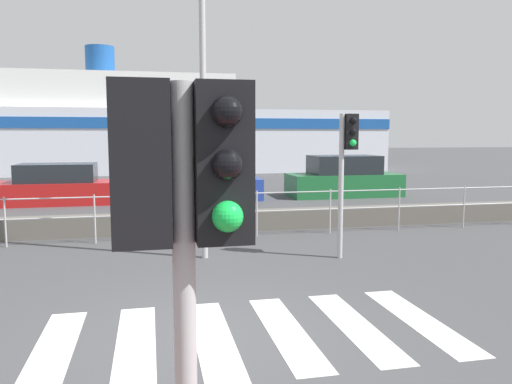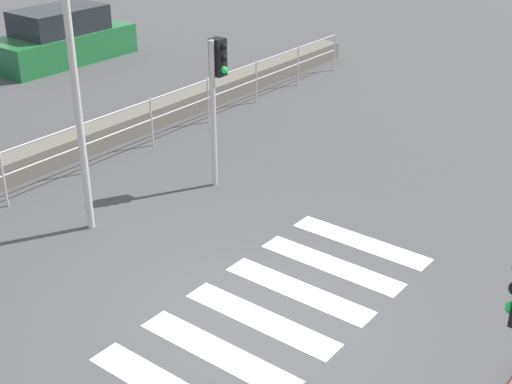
{
  "view_description": "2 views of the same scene",
  "coord_description": "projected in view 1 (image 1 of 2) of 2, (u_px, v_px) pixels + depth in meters",
  "views": [
    {
      "loc": [
        -0.62,
        -5.69,
        2.4
      ],
      "look_at": [
        1.03,
        2.0,
        1.5
      ],
      "focal_mm": 35.0,
      "sensor_mm": 36.0,
      "label": 1
    },
    {
      "loc": [
        -6.33,
        -4.87,
        5.86
      ],
      "look_at": [
        1.26,
        1.0,
        1.2
      ],
      "focal_mm": 50.0,
      "sensor_mm": 36.0,
      "label": 2
    }
  ],
  "objects": [
    {
      "name": "ground_plane",
      "position": [
        207.0,
        338.0,
        5.93
      ],
      "size": [
        160.0,
        160.0,
        0.0
      ],
      "primitive_type": "plane",
      "color": "#424244"
    },
    {
      "name": "crosswalk",
      "position": [
        250.0,
        334.0,
        6.04
      ],
      "size": [
        4.95,
        2.4,
        0.01
      ],
      "color": "silver",
      "rests_on": "ground_plane"
    },
    {
      "name": "seawall",
      "position": [
        177.0,
        223.0,
        12.3
      ],
      "size": [
        24.46,
        0.55,
        0.49
      ],
      "color": "#605B54",
      "rests_on": "ground_plane"
    },
    {
      "name": "harbor_fence",
      "position": [
        178.0,
        209.0,
        11.39
      ],
      "size": [
        22.06,
        0.04,
        1.09
      ],
      "color": "#B2B2B5",
      "rests_on": "ground_plane"
    },
    {
      "name": "traffic_light_near",
      "position": [
        183.0,
        219.0,
        2.13
      ],
      "size": [
        0.58,
        0.41,
        2.62
      ],
      "color": "#B2B2B5",
      "rests_on": "ground_plane"
    },
    {
      "name": "traffic_light_far",
      "position": [
        347.0,
        153.0,
        9.57
      ],
      "size": [
        0.34,
        0.32,
        2.8
      ],
      "color": "#B2B2B5",
      "rests_on": "ground_plane"
    },
    {
      "name": "streetlamp",
      "position": [
        203.0,
        47.0,
        9.22
      ],
      "size": [
        0.32,
        0.88,
        6.61
      ],
      "color": "#B2B2B5",
      "rests_on": "ground_plane"
    },
    {
      "name": "ferry_boat",
      "position": [
        147.0,
        131.0,
        32.69
      ],
      "size": [
        29.52,
        6.85,
        7.96
      ],
      "color": "silver",
      "rests_on": "ground_plane"
    },
    {
      "name": "parked_car_red",
      "position": [
        58.0,
        187.0,
        17.42
      ],
      "size": [
        4.28,
        1.76,
        1.41
      ],
      "color": "#B21919",
      "rests_on": "ground_plane"
    },
    {
      "name": "parked_car_blue",
      "position": [
        205.0,
        183.0,
        18.49
      ],
      "size": [
        4.07,
        1.72,
        1.43
      ],
      "color": "#233D9E",
      "rests_on": "ground_plane"
    },
    {
      "name": "parked_car_green",
      "position": [
        344.0,
        179.0,
        19.62
      ],
      "size": [
        4.37,
        1.83,
        1.6
      ],
      "color": "#1E6633",
      "rests_on": "ground_plane"
    }
  ]
}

